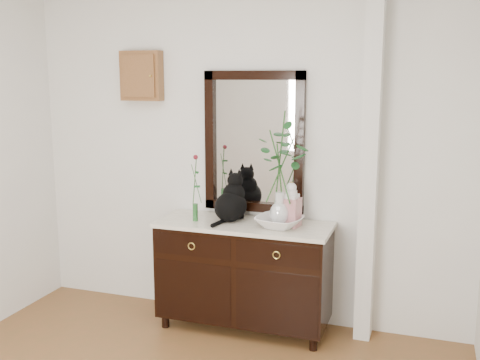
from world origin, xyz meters
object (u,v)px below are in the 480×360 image
(sideboard, at_px, (244,270))
(lotus_bowl, at_px, (279,222))
(ginger_jar, at_px, (291,204))
(cat, at_px, (231,197))

(sideboard, relative_size, lotus_bowl, 3.93)
(ginger_jar, bearing_deg, lotus_bowl, -140.59)
(sideboard, relative_size, ginger_jar, 3.89)
(lotus_bowl, relative_size, ginger_jar, 0.99)
(lotus_bowl, xyz_separation_m, ginger_jar, (0.07, 0.06, 0.13))
(lotus_bowl, height_order, ginger_jar, ginger_jar)
(sideboard, distance_m, cat, 0.58)
(lotus_bowl, bearing_deg, cat, 170.75)
(cat, xyz_separation_m, ginger_jar, (0.48, -0.01, -0.02))
(sideboard, height_order, lotus_bowl, lotus_bowl)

